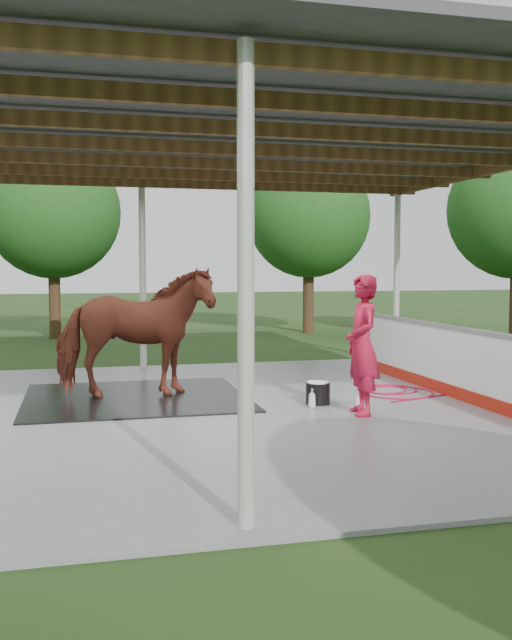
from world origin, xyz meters
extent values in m
plane|color=#1E3814|center=(0.00, 0.00, 0.00)|extent=(100.00, 100.00, 0.00)
cube|color=slate|center=(0.00, 0.00, 0.03)|extent=(12.00, 10.00, 0.05)
cylinder|color=beige|center=(0.00, -4.70, 1.98)|extent=(0.14, 0.14, 3.85)
cylinder|color=beige|center=(0.00, 4.70, 1.98)|extent=(0.14, 0.14, 3.85)
cylinder|color=beige|center=(5.70, 4.70, 1.98)|extent=(0.14, 0.14, 3.85)
cube|color=brown|center=(0.00, -4.50, 3.85)|extent=(12.00, 0.10, 0.18)
cube|color=brown|center=(0.00, -3.00, 3.85)|extent=(12.00, 0.10, 0.18)
cube|color=brown|center=(0.00, -1.50, 3.85)|extent=(12.00, 0.10, 0.18)
cube|color=brown|center=(0.00, 0.00, 3.85)|extent=(12.00, 0.10, 0.18)
cube|color=brown|center=(0.00, 1.50, 3.85)|extent=(12.00, 0.10, 0.18)
cube|color=brown|center=(0.00, 3.00, 3.85)|extent=(12.00, 0.10, 0.18)
cube|color=brown|center=(0.00, 4.50, 3.85)|extent=(12.00, 0.10, 0.18)
cube|color=#38383A|center=(0.00, 0.00, 4.05)|extent=(12.60, 10.60, 0.10)
cube|color=#AC1D0E|center=(4.59, 0.00, 0.15)|extent=(0.14, 8.00, 0.20)
cube|color=white|center=(4.60, 0.00, 0.65)|extent=(0.12, 8.00, 1.00)
cube|color=slate|center=(4.60, 0.00, 1.17)|extent=(0.16, 8.00, 0.06)
cylinder|color=#382314|center=(-2.00, 12.00, 1.10)|extent=(0.36, 0.36, 2.20)
sphere|color=#194714|center=(-2.00, 12.00, 3.80)|extent=(4.00, 4.00, 4.00)
cylinder|color=#382314|center=(6.00, 12.00, 1.10)|extent=(0.36, 0.36, 2.20)
sphere|color=#194714|center=(6.00, 12.00, 3.80)|extent=(4.00, 4.00, 4.00)
cube|color=black|center=(-0.43, 1.25, 0.06)|extent=(3.47, 3.26, 0.03)
imported|color=brown|center=(-0.43, 1.25, 1.11)|extent=(2.47, 1.14, 2.08)
imported|color=#AF1230|center=(2.61, -0.79, 1.05)|extent=(0.54, 0.77, 2.00)
cylinder|color=black|center=(2.25, 0.09, 0.21)|extent=(0.37, 0.37, 0.33)
cylinder|color=white|center=(2.25, 0.09, 0.38)|extent=(0.34, 0.34, 0.03)
imported|color=silver|center=(2.07, -0.16, 0.19)|extent=(0.11, 0.11, 0.28)
imported|color=#338CD8|center=(2.82, -0.18, 0.15)|extent=(0.11, 0.11, 0.19)
torus|color=#AE0C36|center=(3.84, 0.69, 0.06)|extent=(1.23, 1.23, 0.02)
torus|color=#AE0C36|center=(3.83, 0.98, 0.06)|extent=(0.96, 0.96, 0.02)
torus|color=#AE0C36|center=(3.72, 1.01, 0.06)|extent=(0.84, 0.84, 0.02)
cylinder|color=#AE0C36|center=(4.09, 0.13, 0.06)|extent=(1.44, 0.49, 0.02)
camera|label=1|loc=(-1.28, -10.18, 2.15)|focal=40.00mm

